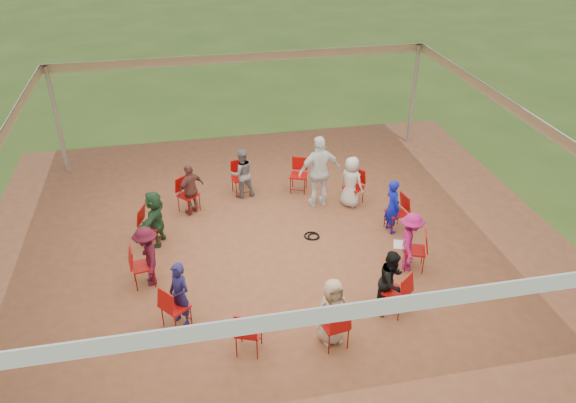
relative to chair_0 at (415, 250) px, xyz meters
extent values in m
plane|color=#344F18|center=(-2.68, 1.03, -0.45)|extent=(80.00, 80.00, 0.00)
plane|color=brown|center=(-2.68, 1.03, -0.44)|extent=(13.00, 13.00, 0.00)
cylinder|color=#B2B2B7|center=(-7.68, 6.03, 1.05)|extent=(0.12, 0.12, 3.00)
cylinder|color=#B2B2B7|center=(2.32, 6.03, 1.05)|extent=(0.12, 0.12, 3.00)
plane|color=white|center=(-2.68, 1.03, 2.55)|extent=(10.30, 10.30, 0.00)
cube|color=white|center=(-2.68, -4.12, 2.43)|extent=(10.30, 0.03, 0.24)
cube|color=white|center=(-2.68, 6.18, 2.43)|extent=(10.30, 0.03, 0.24)
cube|color=white|center=(2.47, 1.03, 2.43)|extent=(0.03, 10.30, 0.24)
imported|color=#9B1255|center=(-0.11, 0.04, 0.21)|extent=(0.69, 0.94, 1.30)
imported|color=#0B159F|center=(0.04, 1.46, 0.21)|extent=(0.38, 0.52, 1.30)
imported|color=#BCB8A8|center=(-0.54, 2.76, 0.21)|extent=(0.68, 0.72, 1.30)
imported|color=slate|center=(-3.11, 3.74, 0.21)|extent=(0.68, 0.46, 1.30)
imported|color=brown|center=(-4.41, 3.17, 0.21)|extent=(0.84, 0.79, 1.30)
imported|color=#204426|center=(-5.25, 2.01, 0.21)|extent=(0.86, 1.29, 1.30)
imported|color=#410B19|center=(-5.39, 0.60, 0.21)|extent=(0.54, 0.90, 1.30)
imported|color=#1B1744|center=(-4.82, -0.70, 0.21)|extent=(0.54, 0.57, 1.30)
imported|color=tan|center=(-2.25, -1.69, 0.21)|extent=(0.69, 0.45, 1.30)
imported|color=black|center=(-0.95, -1.11, 0.21)|extent=(0.72, 0.68, 1.30)
imported|color=silver|center=(-1.30, 2.93, 0.48)|extent=(1.14, 0.67, 1.85)
torus|color=black|center=(-1.81, 1.57, -0.43)|extent=(0.45, 0.45, 0.03)
torus|color=black|center=(-1.77, 1.53, -0.43)|extent=(0.36, 0.36, 0.03)
cube|color=#B7B7BC|center=(-0.32, 0.12, 0.11)|extent=(0.32, 0.38, 0.02)
cube|color=#B7B7BC|center=(-0.21, 0.08, 0.22)|extent=(0.18, 0.32, 0.21)
cube|color=#CCE0FF|center=(-0.22, 0.09, 0.22)|extent=(0.15, 0.28, 0.18)
camera|label=1|loc=(-4.47, -8.75, 6.76)|focal=35.00mm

